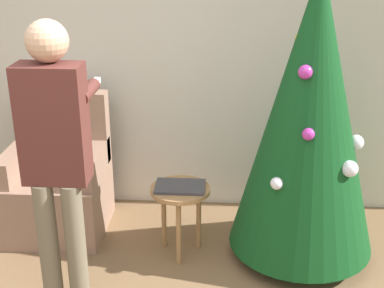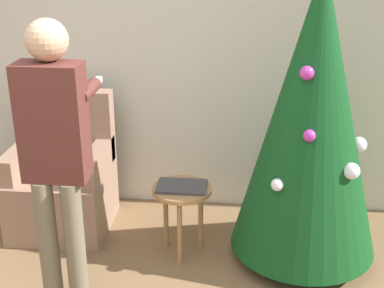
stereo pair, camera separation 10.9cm
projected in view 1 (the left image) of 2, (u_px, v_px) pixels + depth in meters
name	position (u px, v px, depth m)	size (l,w,h in m)	color
wall_back	(144.00, 46.00, 4.18)	(8.00, 0.06, 2.70)	beige
christmas_tree	(310.00, 114.00, 3.50)	(1.01, 1.01, 2.05)	brown
armchair	(59.00, 185.00, 4.13)	(0.72, 0.70, 1.05)	#93705B
person_standing	(55.00, 148.00, 3.00)	(0.39, 0.57, 1.77)	#6B604C
side_stool	(180.00, 199.00, 3.76)	(0.42, 0.42, 0.52)	#A37547
laptop	(180.00, 187.00, 3.72)	(0.35, 0.23, 0.02)	#38383D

